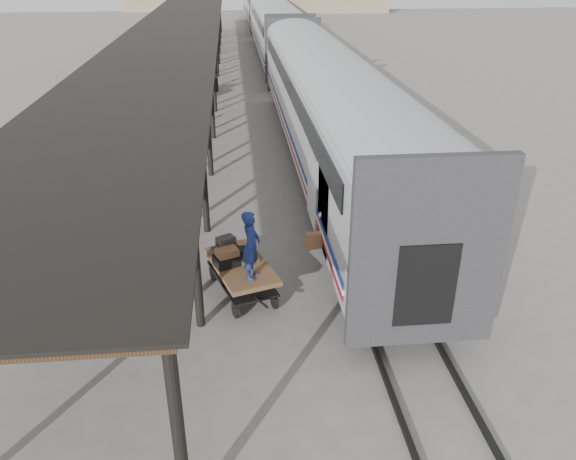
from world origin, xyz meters
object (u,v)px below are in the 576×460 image
at_px(baggage_cart, 241,271).
at_px(luggage_tug, 199,88).
at_px(pedestrian, 166,121).
at_px(porter, 251,245).

height_order(baggage_cart, luggage_tug, luggage_tug).
bearing_deg(baggage_cart, pedestrian, 85.03).
height_order(baggage_cart, porter, porter).
bearing_deg(luggage_tug, baggage_cart, -99.93).
distance_m(porter, pedestrian, 14.93).
distance_m(baggage_cart, porter, 1.28).
relative_size(luggage_tug, pedestrian, 0.96).
bearing_deg(pedestrian, luggage_tug, -74.43).
bearing_deg(baggage_cart, porter, -86.78).
height_order(luggage_tug, pedestrian, pedestrian).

